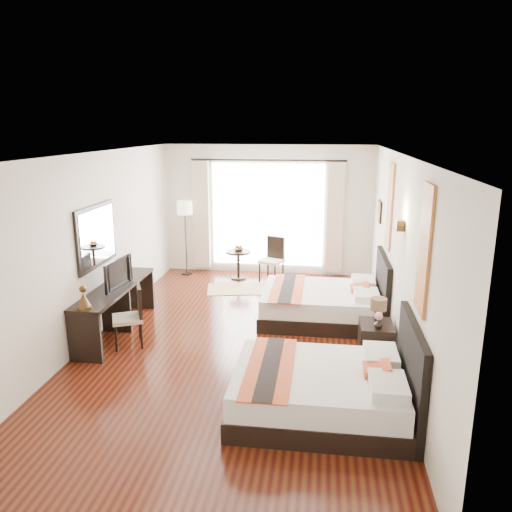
# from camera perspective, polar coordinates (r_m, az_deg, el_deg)

# --- Properties ---
(floor) EXTENTS (4.50, 7.50, 0.01)m
(floor) POSITION_cam_1_polar(r_m,az_deg,el_deg) (7.70, -1.88, -9.74)
(floor) COLOR #350D09
(floor) RESTS_ON ground
(ceiling) EXTENTS (4.50, 7.50, 0.02)m
(ceiling) POSITION_cam_1_polar(r_m,az_deg,el_deg) (7.03, -2.07, 11.51)
(ceiling) COLOR white
(ceiling) RESTS_ON wall_headboard
(wall_headboard) EXTENTS (0.01, 7.50, 2.80)m
(wall_headboard) POSITION_cam_1_polar(r_m,az_deg,el_deg) (7.22, 15.89, -0.16)
(wall_headboard) COLOR silver
(wall_headboard) RESTS_ON floor
(wall_desk) EXTENTS (0.01, 7.50, 2.80)m
(wall_desk) POSITION_cam_1_polar(r_m,az_deg,el_deg) (7.92, -18.20, 0.96)
(wall_desk) COLOR silver
(wall_desk) RESTS_ON floor
(wall_window) EXTENTS (4.50, 0.01, 2.80)m
(wall_window) POSITION_cam_1_polar(r_m,az_deg,el_deg) (10.87, 1.35, 5.24)
(wall_window) COLOR silver
(wall_window) RESTS_ON floor
(wall_entry) EXTENTS (4.50, 0.01, 2.80)m
(wall_entry) POSITION_cam_1_polar(r_m,az_deg,el_deg) (3.82, -11.67, -13.31)
(wall_entry) COLOR silver
(wall_entry) RESTS_ON floor
(window_glass) EXTENTS (2.40, 0.02, 2.20)m
(window_glass) POSITION_cam_1_polar(r_m,az_deg,el_deg) (10.87, 1.34, 4.71)
(window_glass) COLOR white
(window_glass) RESTS_ON wall_window
(sheer_curtain) EXTENTS (2.30, 0.02, 2.10)m
(sheer_curtain) POSITION_cam_1_polar(r_m,az_deg,el_deg) (10.81, 1.30, 4.65)
(sheer_curtain) COLOR white
(sheer_curtain) RESTS_ON wall_window
(drape_left) EXTENTS (0.35, 0.14, 2.35)m
(drape_left) POSITION_cam_1_polar(r_m,az_deg,el_deg) (11.03, -6.25, 4.66)
(drape_left) COLOR #C0B095
(drape_left) RESTS_ON floor
(drape_right) EXTENTS (0.35, 0.14, 2.35)m
(drape_right) POSITION_cam_1_polar(r_m,az_deg,el_deg) (10.72, 9.03, 4.27)
(drape_right) COLOR #C0B095
(drape_right) RESTS_ON floor
(art_panel_near) EXTENTS (0.03, 0.50, 1.35)m
(art_panel_near) POSITION_cam_1_polar(r_m,az_deg,el_deg) (5.37, 18.69, 0.69)
(art_panel_near) COLOR maroon
(art_panel_near) RESTS_ON wall_headboard
(art_panel_far) EXTENTS (0.03, 0.50, 1.35)m
(art_panel_far) POSITION_cam_1_polar(r_m,az_deg,el_deg) (8.14, 15.05, 5.50)
(art_panel_far) COLOR maroon
(art_panel_far) RESTS_ON wall_headboard
(wall_sconce) EXTENTS (0.10, 0.14, 0.14)m
(wall_sconce) POSITION_cam_1_polar(r_m,az_deg,el_deg) (6.76, 16.13, 3.37)
(wall_sconce) COLOR #402C16
(wall_sconce) RESTS_ON wall_headboard
(mirror_frame) EXTENTS (0.04, 1.25, 0.95)m
(mirror_frame) POSITION_cam_1_polar(r_m,az_deg,el_deg) (7.97, -17.79, 2.18)
(mirror_frame) COLOR black
(mirror_frame) RESTS_ON wall_desk
(mirror_glass) EXTENTS (0.01, 1.12, 0.82)m
(mirror_glass) POSITION_cam_1_polar(r_m,az_deg,el_deg) (7.96, -17.63, 2.18)
(mirror_glass) COLOR white
(mirror_glass) RESTS_ON mirror_frame
(bed_near) EXTENTS (2.01, 1.57, 1.13)m
(bed_near) POSITION_cam_1_polar(r_m,az_deg,el_deg) (5.88, 8.08, -14.85)
(bed_near) COLOR black
(bed_near) RESTS_ON floor
(bed_far) EXTENTS (2.03, 1.58, 1.14)m
(bed_far) POSITION_cam_1_polar(r_m,az_deg,el_deg) (8.49, 7.99, -5.33)
(bed_far) COLOR black
(bed_far) RESTS_ON floor
(nightstand) EXTENTS (0.45, 0.56, 0.54)m
(nightstand) POSITION_cam_1_polar(r_m,az_deg,el_deg) (7.22, 13.50, -9.52)
(nightstand) COLOR black
(nightstand) RESTS_ON floor
(table_lamp) EXTENTS (0.23, 0.23, 0.36)m
(table_lamp) POSITION_cam_1_polar(r_m,az_deg,el_deg) (7.18, 13.82, -5.57)
(table_lamp) COLOR black
(table_lamp) RESTS_ON nightstand
(vase) EXTENTS (0.12, 0.12, 0.12)m
(vase) POSITION_cam_1_polar(r_m,az_deg,el_deg) (6.95, 13.78, -7.87)
(vase) COLOR black
(vase) RESTS_ON nightstand
(console_desk) EXTENTS (0.50, 2.20, 0.76)m
(console_desk) POSITION_cam_1_polar(r_m,az_deg,el_deg) (8.20, -15.70, -5.87)
(console_desk) COLOR black
(console_desk) RESTS_ON floor
(television) EXTENTS (0.19, 0.79, 0.45)m
(television) POSITION_cam_1_polar(r_m,az_deg,el_deg) (7.98, -15.93, -1.89)
(television) COLOR black
(television) RESTS_ON console_desk
(bronze_figurine) EXTENTS (0.23, 0.23, 0.29)m
(bronze_figurine) POSITION_cam_1_polar(r_m,az_deg,el_deg) (7.18, -19.10, -4.66)
(bronze_figurine) COLOR #402C16
(bronze_figurine) RESTS_ON console_desk
(desk_chair) EXTENTS (0.56, 0.56, 0.92)m
(desk_chair) POSITION_cam_1_polar(r_m,az_deg,el_deg) (7.69, -14.26, -7.94)
(desk_chair) COLOR #C6B499
(desk_chair) RESTS_ON floor
(floor_lamp) EXTENTS (0.33, 0.33, 1.62)m
(floor_lamp) POSITION_cam_1_polar(r_m,az_deg,el_deg) (10.85, -8.13, 4.93)
(floor_lamp) COLOR black
(floor_lamp) RESTS_ON floor
(side_table) EXTENTS (0.53, 0.53, 0.61)m
(side_table) POSITION_cam_1_polar(r_m,az_deg,el_deg) (10.65, -2.03, -1.01)
(side_table) COLOR black
(side_table) RESTS_ON floor
(fruit_bowl) EXTENTS (0.28, 0.28, 0.05)m
(fruit_bowl) POSITION_cam_1_polar(r_m,az_deg,el_deg) (10.60, -2.00, 0.75)
(fruit_bowl) COLOR #4B371A
(fruit_bowl) RESTS_ON side_table
(window_chair) EXTENTS (0.56, 0.56, 0.92)m
(window_chair) POSITION_cam_1_polar(r_m,az_deg,el_deg) (10.52, 1.82, -1.34)
(window_chair) COLOR #C6B499
(window_chair) RESTS_ON floor
(jute_rug) EXTENTS (1.25, 0.96, 0.01)m
(jute_rug) POSITION_cam_1_polar(r_m,az_deg,el_deg) (10.03, -2.32, -3.79)
(jute_rug) COLOR tan
(jute_rug) RESTS_ON floor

